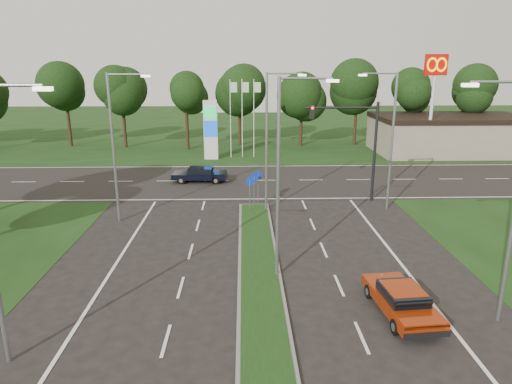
{
  "coord_description": "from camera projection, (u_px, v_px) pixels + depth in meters",
  "views": [
    {
      "loc": [
        -0.7,
        -13.22,
        9.47
      ],
      "look_at": [
        0.03,
        12.62,
        2.2
      ],
      "focal_mm": 32.0,
      "sensor_mm": 36.0,
      "label": 1
    }
  ],
  "objects": [
    {
      "name": "red_sedan",
      "position": [
        402.0,
        300.0,
        17.76
      ],
      "size": [
        2.1,
        4.35,
        1.16
      ],
      "rotation": [
        0.0,
        0.0,
        0.09
      ],
      "color": "maroon",
      "rests_on": "ground"
    },
    {
      "name": "cross_road",
      "position": [
        252.0,
        181.0,
        38.4
      ],
      "size": [
        160.0,
        12.0,
        0.02
      ],
      "primitive_type": "cube",
      "color": "black",
      "rests_on": "ground"
    },
    {
      "name": "streetlight_right_far",
      "position": [
        390.0,
        134.0,
        29.56
      ],
      "size": [
        2.53,
        0.22,
        9.0
      ],
      "rotation": [
        0.0,
        0.0,
        3.14
      ],
      "color": "gray",
      "rests_on": "ground"
    },
    {
      "name": "median_kerb",
      "position": [
        261.0,
        296.0,
        19.14
      ],
      "size": [
        2.0,
        26.0,
        0.12
      ],
      "primitive_type": "cube",
      "color": "slate",
      "rests_on": "ground"
    },
    {
      "name": "gas_pylon",
      "position": [
        213.0,
        128.0,
        46.14
      ],
      "size": [
        5.8,
        1.26,
        8.0
      ],
      "color": "silver",
      "rests_on": "ground"
    },
    {
      "name": "median_signs",
      "position": [
        254.0,
        184.0,
        30.62
      ],
      "size": [
        1.16,
        1.76,
        2.38
      ],
      "color": "gray",
      "rests_on": "ground"
    },
    {
      "name": "ground",
      "position": [
        266.0,
        357.0,
        15.3
      ],
      "size": [
        160.0,
        160.0,
        0.0
      ],
      "primitive_type": "plane",
      "color": "black",
      "rests_on": "ground"
    },
    {
      "name": "mcdonalds_sign",
      "position": [
        435.0,
        80.0,
        44.39
      ],
      "size": [
        2.2,
        0.47,
        10.4
      ],
      "color": "silver",
      "rests_on": "ground"
    },
    {
      "name": "treeline_far",
      "position": [
        250.0,
        88.0,
        51.88
      ],
      "size": [
        6.0,
        6.0,
        9.9
      ],
      "color": "black",
      "rests_on": "ground"
    },
    {
      "name": "streetlight_right_near",
      "position": [
        512.0,
        193.0,
        16.09
      ],
      "size": [
        2.53,
        0.22,
        9.0
      ],
      "rotation": [
        0.0,
        0.0,
        3.14
      ],
      "color": "gray",
      "rests_on": "ground"
    },
    {
      "name": "navy_sedan",
      "position": [
        200.0,
        174.0,
        37.82
      ],
      "size": [
        4.49,
        1.99,
        1.22
      ],
      "rotation": [
        0.0,
        0.0,
        1.53
      ],
      "color": "black",
      "rests_on": "ground"
    },
    {
      "name": "traffic_signal",
      "position": [
        357.0,
        136.0,
        31.56
      ],
      "size": [
        5.1,
        0.42,
        7.0
      ],
      "color": "black",
      "rests_on": "ground"
    },
    {
      "name": "commercial_building",
      "position": [
        450.0,
        135.0,
        50.0
      ],
      "size": [
        16.0,
        9.0,
        4.0
      ],
      "primitive_type": "cube",
      "color": "gray",
      "rests_on": "ground"
    },
    {
      "name": "streetlight_median_near",
      "position": [
        283.0,
        169.0,
        19.73
      ],
      "size": [
        2.53,
        0.22,
        9.0
      ],
      "color": "gray",
      "rests_on": "ground"
    },
    {
      "name": "verge_far",
      "position": [
        248.0,
        130.0,
        68.23
      ],
      "size": [
        160.0,
        50.0,
        0.02
      ],
      "primitive_type": "cube",
      "color": "black",
      "rests_on": "ground"
    },
    {
      "name": "streetlight_left_far",
      "position": [
        116.0,
        140.0,
        27.18
      ],
      "size": [
        2.53,
        0.22,
        9.0
      ],
      "color": "gray",
      "rests_on": "ground"
    },
    {
      "name": "streetlight_median_far",
      "position": [
        270.0,
        135.0,
        29.35
      ],
      "size": [
        2.53,
        0.22,
        9.0
      ],
      "color": "gray",
      "rests_on": "ground"
    }
  ]
}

